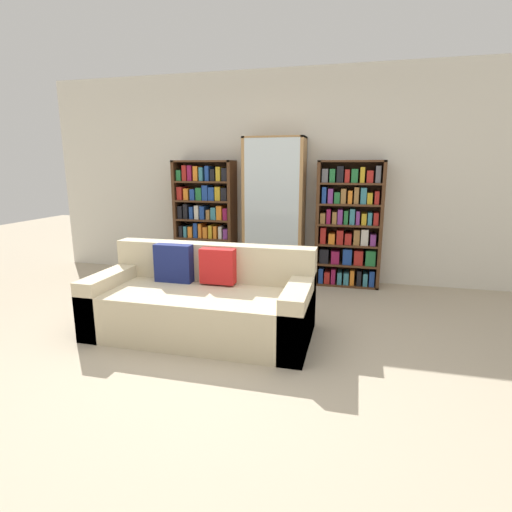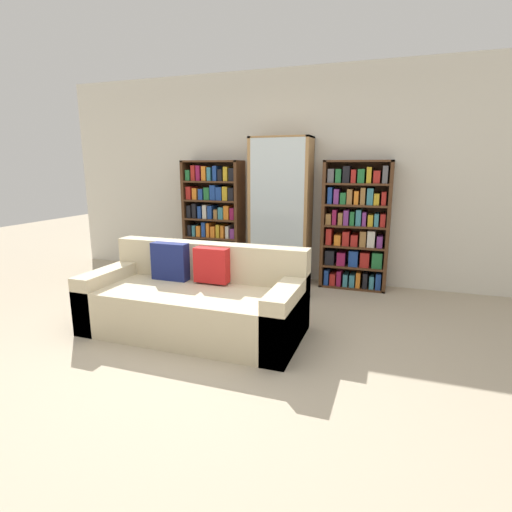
% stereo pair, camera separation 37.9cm
% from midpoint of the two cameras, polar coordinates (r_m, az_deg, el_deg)
% --- Properties ---
extents(ground_plane, '(16.00, 16.00, 0.00)m').
position_cam_midpoint_polar(ground_plane, '(3.21, -9.32, -15.23)').
color(ground_plane, tan).
extents(wall_back, '(6.67, 0.06, 2.70)m').
position_cam_midpoint_polar(wall_back, '(5.38, 1.68, 11.16)').
color(wall_back, silver).
rests_on(wall_back, ground).
extents(couch, '(1.96, 0.90, 0.78)m').
position_cam_midpoint_polar(couch, '(3.71, -10.56, -6.65)').
color(couch, beige).
rests_on(couch, ground).
extents(bookshelf_left, '(0.82, 0.32, 1.57)m').
position_cam_midpoint_polar(bookshelf_left, '(5.54, -9.14, 5.09)').
color(bookshelf_left, '#4C2D19').
rests_on(bookshelf_left, ground).
extents(display_cabinet, '(0.77, 0.36, 1.86)m').
position_cam_midpoint_polar(display_cabinet, '(5.21, 0.52, 6.40)').
color(display_cabinet, '#AD7F4C').
rests_on(display_cabinet, ground).
extents(bookshelf_right, '(0.80, 0.32, 1.57)m').
position_cam_midpoint_polar(bookshelf_right, '(5.10, 11.05, 4.22)').
color(bookshelf_right, '#4C2D19').
rests_on(bookshelf_right, ground).
extents(wine_bottle, '(0.09, 0.09, 0.36)m').
position_cam_midpoint_polar(wine_bottle, '(4.71, 4.68, -3.95)').
color(wine_bottle, '#192333').
rests_on(wine_bottle, ground).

